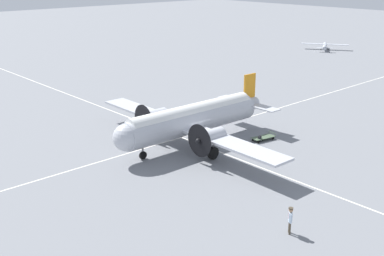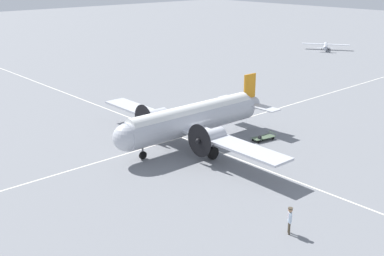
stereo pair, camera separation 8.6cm
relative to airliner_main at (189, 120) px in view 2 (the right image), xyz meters
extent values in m
plane|color=slate|center=(0.40, -0.01, -2.44)|extent=(300.00, 300.00, 0.00)
cube|color=silver|center=(0.40, 2.07, -2.43)|extent=(120.00, 0.16, 0.01)
cube|color=silver|center=(0.90, -0.01, -2.43)|extent=(0.16, 120.00, 0.01)
cylinder|color=silver|center=(0.40, -0.01, -0.13)|extent=(14.22, 2.66, 2.42)
cylinder|color=white|center=(0.40, -0.01, 0.54)|extent=(13.52, 1.93, 1.69)
sphere|color=silver|center=(-6.69, 0.11, -0.13)|extent=(2.30, 2.30, 2.30)
cylinder|color=silver|center=(7.49, -0.13, -0.01)|extent=(2.79, 1.38, 1.33)
cube|color=orange|center=(8.01, -0.14, 1.69)|extent=(1.56, 0.17, 2.78)
cube|color=silver|center=(7.84, -0.13, 0.12)|extent=(1.51, 7.36, 0.10)
cube|color=silver|center=(-0.64, 0.01, -0.43)|extent=(2.64, 22.96, 0.20)
cylinder|color=silver|center=(-0.95, -3.88, -0.41)|extent=(2.44, 1.37, 1.33)
cylinder|color=black|center=(-2.28, -3.86, -0.41)|extent=(0.09, 2.80, 2.80)
sphere|color=black|center=(-2.40, -3.86, -0.41)|extent=(0.47, 0.47, 0.47)
cylinder|color=silver|center=(-0.81, 3.91, -0.41)|extent=(2.44, 1.37, 1.33)
cylinder|color=black|center=(-2.14, 3.93, -0.41)|extent=(0.09, 2.80, 2.80)
sphere|color=black|center=(-2.26, 3.94, -0.41)|extent=(0.47, 0.47, 0.47)
cylinder|color=#4C4C51|center=(-0.70, -3.89, -1.41)|extent=(0.18, 0.18, 0.95)
cylinder|color=black|center=(-0.70, -3.89, -1.89)|extent=(1.10, 0.32, 1.10)
cylinder|color=#4C4C51|center=(-0.57, 3.91, -1.41)|extent=(0.18, 0.18, 0.95)
cylinder|color=black|center=(-0.57, 3.91, -1.89)|extent=(1.10, 0.32, 1.10)
cylinder|color=#4C4C51|center=(-5.13, 0.09, -1.65)|extent=(0.14, 0.14, 0.87)
cylinder|color=black|center=(-5.13, 0.09, -2.09)|extent=(0.70, 0.19, 0.70)
cylinder|color=#473D2D|center=(-5.78, -15.70, -2.02)|extent=(0.12, 0.12, 0.84)
cylinder|color=#473D2D|center=(-5.61, -15.54, -2.02)|extent=(0.12, 0.12, 0.84)
cube|color=silver|center=(-5.69, -15.62, -1.29)|extent=(0.42, 0.42, 0.63)
sphere|color=tan|center=(-5.69, -15.62, -0.83)|extent=(0.28, 0.28, 0.28)
cylinder|color=silver|center=(-5.87, -15.79, -1.32)|extent=(0.10, 0.10, 0.60)
cylinder|color=silver|center=(-5.51, -15.45, -1.32)|extent=(0.10, 0.10, 0.60)
cube|color=maroon|center=(-5.76, -15.55, -1.21)|extent=(0.04, 0.04, 0.40)
cylinder|color=#473D2D|center=(-5.69, -15.62, -0.71)|extent=(0.41, 0.41, 0.07)
cube|color=#232328|center=(5.49, -3.80, -2.15)|extent=(0.36, 0.16, 0.58)
cube|color=black|center=(5.49, -3.80, -1.83)|extent=(0.13, 0.11, 0.02)
cube|color=#4C6047|center=(6.11, -3.70, -2.14)|extent=(2.46, 1.35, 0.04)
cube|color=#4C6047|center=(7.23, -3.89, -1.90)|extent=(0.20, 0.97, 0.04)
cylinder|color=#4C6047|center=(7.16, -4.34, -2.01)|extent=(0.04, 0.04, 0.22)
cylinder|color=#4C6047|center=(7.31, -3.43, -2.01)|extent=(0.04, 0.04, 0.22)
cylinder|color=black|center=(5.18, -3.94, -2.30)|extent=(0.29, 0.11, 0.28)
cylinder|color=black|center=(5.31, -3.17, -2.30)|extent=(0.29, 0.11, 0.28)
cylinder|color=black|center=(6.92, -4.23, -2.30)|extent=(0.29, 0.11, 0.28)
cylinder|color=black|center=(7.05, -3.46, -2.30)|extent=(0.29, 0.11, 0.28)
cylinder|color=#B7BCC6|center=(55.66, 21.96, -1.72)|extent=(5.52, 3.88, 0.74)
sphere|color=black|center=(58.34, 23.66, -1.72)|extent=(0.67, 0.67, 0.67)
cube|color=#B7BCC6|center=(55.95, 22.14, -1.38)|extent=(5.67, 8.20, 0.08)
cube|color=#B7BCC6|center=(53.16, 20.38, -1.12)|extent=(0.49, 0.34, 0.96)
cube|color=#B7BCC6|center=(53.16, 20.38, -1.60)|extent=(1.99, 2.76, 0.04)
cylinder|color=black|center=(57.49, 23.12, -2.30)|extent=(0.28, 0.22, 0.28)
cylinder|color=#4C4C51|center=(57.49, 23.12, -2.19)|extent=(0.06, 0.06, 0.21)
cylinder|color=black|center=(55.02, 22.35, -2.30)|extent=(0.28, 0.22, 0.28)
cylinder|color=#4C4C51|center=(55.02, 22.35, -2.19)|extent=(0.06, 0.06, 0.21)
cylinder|color=black|center=(55.74, 21.21, -2.30)|extent=(0.28, 0.22, 0.28)
cylinder|color=#4C4C51|center=(55.74, 21.21, -2.19)|extent=(0.06, 0.06, 0.21)
camera|label=1|loc=(-27.51, -30.81, 13.07)|focal=45.00mm
camera|label=2|loc=(-27.44, -30.87, 13.07)|focal=45.00mm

